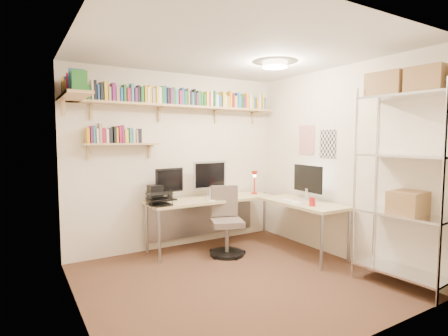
# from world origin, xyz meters

# --- Properties ---
(ground) EXTENTS (3.20, 3.20, 0.00)m
(ground) POSITION_xyz_m (0.00, 0.00, 0.00)
(ground) COLOR #472F1E
(ground) RESTS_ON ground
(room_shell) EXTENTS (3.24, 3.04, 2.52)m
(room_shell) POSITION_xyz_m (0.00, 0.00, 1.55)
(room_shell) COLOR beige
(room_shell) RESTS_ON ground
(wall_shelves) EXTENTS (3.12, 1.09, 0.79)m
(wall_shelves) POSITION_xyz_m (-0.44, 1.29, 2.03)
(wall_shelves) COLOR #D4B978
(wall_shelves) RESTS_ON ground
(corner_desk) EXTENTS (2.20, 1.83, 1.24)m
(corner_desk) POSITION_xyz_m (0.48, 0.95, 0.71)
(corner_desk) COLOR beige
(corner_desk) RESTS_ON ground
(office_chair) EXTENTS (0.52, 0.53, 0.92)m
(office_chair) POSITION_xyz_m (0.38, 0.80, 0.39)
(office_chair) COLOR black
(office_chair) RESTS_ON ground
(wire_rack) EXTENTS (0.53, 0.95, 2.26)m
(wire_rack) POSITION_xyz_m (1.42, -1.06, 1.58)
(wire_rack) COLOR silver
(wire_rack) RESTS_ON ground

